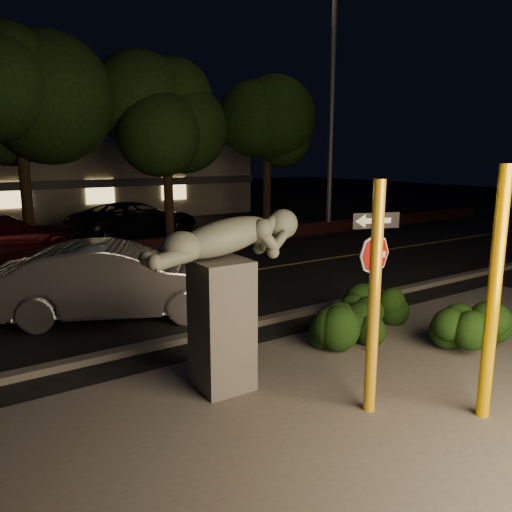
% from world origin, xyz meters
% --- Properties ---
extents(ground, '(90.00, 90.00, 0.00)m').
position_xyz_m(ground, '(0.00, 10.00, 0.00)').
color(ground, black).
rests_on(ground, ground).
extents(patio, '(14.00, 6.00, 0.02)m').
position_xyz_m(patio, '(0.00, -1.00, 0.01)').
color(patio, '#4C4944').
rests_on(patio, ground).
extents(road, '(80.00, 8.00, 0.01)m').
position_xyz_m(road, '(0.00, 7.00, 0.01)').
color(road, black).
rests_on(road, ground).
extents(lane_marking, '(80.00, 0.12, 0.00)m').
position_xyz_m(lane_marking, '(0.00, 7.00, 0.02)').
color(lane_marking, '#ADA245').
rests_on(lane_marking, road).
extents(curb, '(80.00, 0.25, 0.12)m').
position_xyz_m(curb, '(0.00, 2.90, 0.06)').
color(curb, '#4C4944').
rests_on(curb, ground).
extents(brick_wall, '(40.00, 0.35, 0.50)m').
position_xyz_m(brick_wall, '(0.00, 11.30, 0.25)').
color(brick_wall, '#401514').
rests_on(brick_wall, ground).
extents(parking_lot, '(40.00, 12.00, 0.01)m').
position_xyz_m(parking_lot, '(0.00, 17.00, 0.01)').
color(parking_lot, black).
rests_on(parking_lot, ground).
extents(building, '(22.00, 10.20, 4.00)m').
position_xyz_m(building, '(0.00, 24.99, 2.00)').
color(building, '#6B6556').
rests_on(building, ground).
extents(tree_far_b, '(5.20, 5.20, 8.41)m').
position_xyz_m(tree_far_b, '(-2.50, 13.20, 6.05)').
color(tree_far_b, black).
rests_on(tree_far_b, ground).
extents(tree_far_c, '(4.80, 4.80, 7.84)m').
position_xyz_m(tree_far_c, '(2.50, 12.80, 5.66)').
color(tree_far_c, black).
rests_on(tree_far_c, ground).
extents(tree_far_d, '(4.40, 4.40, 7.42)m').
position_xyz_m(tree_far_d, '(7.50, 13.30, 5.42)').
color(tree_far_d, black).
rests_on(tree_far_d, ground).
extents(yellow_pole_left, '(0.16, 0.16, 3.13)m').
position_xyz_m(yellow_pole_left, '(-0.72, -0.83, 1.56)').
color(yellow_pole_left, yellow).
rests_on(yellow_pole_left, ground).
extents(yellow_pole_right, '(0.17, 0.17, 3.32)m').
position_xyz_m(yellow_pole_right, '(0.42, -1.78, 1.66)').
color(yellow_pole_right, '#F8BC00').
rests_on(yellow_pole_right, ground).
extents(signpost, '(0.79, 0.31, 2.47)m').
position_xyz_m(signpost, '(0.80, 0.59, 1.76)').
color(signpost, black).
rests_on(signpost, ground).
extents(sculpture, '(2.44, 0.79, 2.62)m').
position_xyz_m(sculpture, '(-1.98, 0.87, 1.62)').
color(sculpture, '#4C4944').
rests_on(sculpture, ground).
extents(hedge_center, '(1.91, 1.24, 0.92)m').
position_xyz_m(hedge_center, '(0.71, 1.11, 0.46)').
color(hedge_center, black).
rests_on(hedge_center, ground).
extents(hedge_right, '(1.72, 1.23, 1.02)m').
position_xyz_m(hedge_right, '(1.89, 1.48, 0.51)').
color(hedge_right, black).
rests_on(hedge_right, ground).
extents(hedge_far_right, '(1.73, 1.40, 1.04)m').
position_xyz_m(hedge_far_right, '(2.41, -0.27, 0.52)').
color(hedge_far_right, black).
rests_on(hedge_far_right, ground).
extents(streetlight, '(1.64, 0.48, 10.88)m').
position_xyz_m(streetlight, '(9.15, 11.26, 6.47)').
color(streetlight, '#4E4E53').
rests_on(streetlight, ground).
extents(silver_sedan, '(5.15, 3.52, 1.61)m').
position_xyz_m(silver_sedan, '(-2.22, 4.98, 0.80)').
color(silver_sedan, '#B3B2B7').
rests_on(silver_sedan, ground).
extents(parked_car_darkred, '(5.06, 2.32, 1.43)m').
position_xyz_m(parked_car_darkred, '(-3.29, 13.58, 0.72)').
color(parked_car_darkred, '#450C12').
rests_on(parked_car_darkred, ground).
extents(parked_car_dark, '(5.83, 3.60, 1.51)m').
position_xyz_m(parked_car_dark, '(1.84, 14.75, 0.75)').
color(parked_car_dark, black).
rests_on(parked_car_dark, ground).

